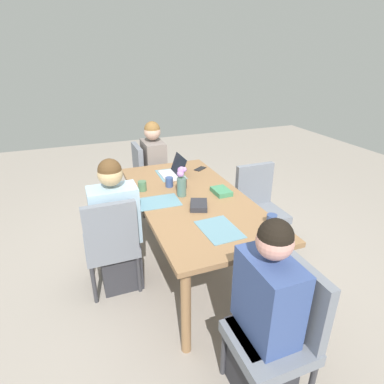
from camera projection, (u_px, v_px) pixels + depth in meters
The scene contains 21 objects.
ground_plane at pixel (192, 265), 3.17m from camera, with size 10.00×10.00×0.00m, color gray.
dining_table at pixel (192, 205), 2.89m from camera, with size 1.95×0.94×0.76m.
chair_head_right_left_near at pixel (148, 175), 4.07m from camera, with size 0.44×0.44×0.90m.
person_head_right_left_near at pixel (154, 174), 4.04m from camera, with size 0.40×0.36×1.19m.
chair_far_left_mid at pixel (111, 241), 2.67m from camera, with size 0.44×0.44×0.90m.
person_far_left_mid at pixel (117, 233), 2.74m from camera, with size 0.36×0.40×1.19m.
chair_head_left_left_far at pixel (281, 327), 1.84m from camera, with size 0.44×0.44×0.90m.
person_head_left_left_far at pixel (265, 320), 1.85m from camera, with size 0.40×0.36×1.19m.
chair_near_right_near at pixel (259, 204), 3.31m from camera, with size 0.44×0.44×0.90m.
flower_vase at pixel (182, 181), 2.83m from camera, with size 0.08×0.09×0.28m.
placemat_head_right_left_near at pixel (171, 175), 3.37m from camera, with size 0.36×0.26×0.00m, color slate.
placemat_far_left_mid at pixel (159, 202), 2.76m from camera, with size 0.36×0.26×0.00m, color slate.
placemat_head_left_left_far at pixel (219, 229), 2.34m from camera, with size 0.36×0.26×0.00m, color slate.
laptop_head_right_left_near at pixel (174, 172), 3.33m from camera, with size 0.32×0.22×0.20m.
coffee_mug_near_left at pixel (142, 186), 2.97m from camera, with size 0.08×0.08×0.09m, color #47704C.
coffee_mug_near_right at pixel (182, 183), 3.03m from camera, with size 0.09×0.09×0.09m, color #232328.
coffee_mug_centre_left at pixel (169, 182), 3.06m from camera, with size 0.07×0.07×0.09m, color #33477A.
coffee_mug_centre_right at pixel (272, 220), 2.40m from camera, with size 0.08×0.08×0.08m, color #33477A.
book_red_cover at pixel (221, 191), 2.92m from camera, with size 0.20×0.14×0.04m, color #3D7F56.
book_blue_cover at pixel (199, 205), 2.66m from camera, with size 0.20×0.14×0.04m, color #28282D.
phone_black at pixel (200, 169), 3.53m from camera, with size 0.15×0.07×0.01m, color black.
Camera 1 is at (-2.42, 0.93, 1.97)m, focal length 29.64 mm.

